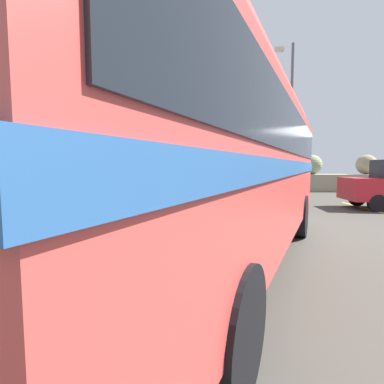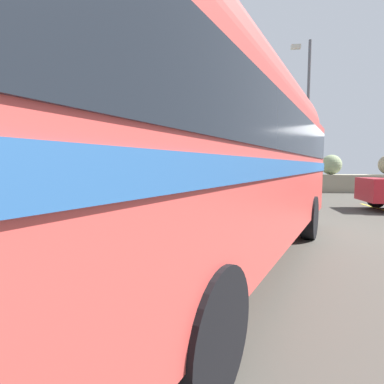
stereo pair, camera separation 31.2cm
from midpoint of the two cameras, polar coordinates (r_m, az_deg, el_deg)
The scene contains 4 objects.
ground at distance 8.04m, azimuth 20.99°, elevation -7.05°, with size 32.00×26.00×0.02m.
breakwater at distance 19.51m, azimuth 11.29°, elevation 2.51°, with size 31.36×2.33×2.50m.
vintage_coach at distance 4.83m, azimuth 6.86°, elevation 9.74°, with size 5.56×8.83×3.70m.
lamp_post at distance 15.43m, azimuth 21.78°, elevation 14.00°, with size 0.82×0.68×7.43m.
Camera 2 is at (-1.91, -7.58, 1.66)m, focal length 27.56 mm.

